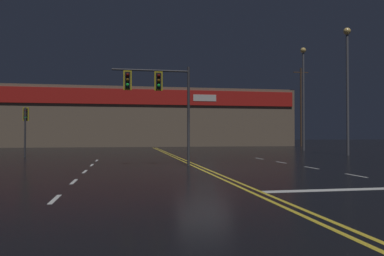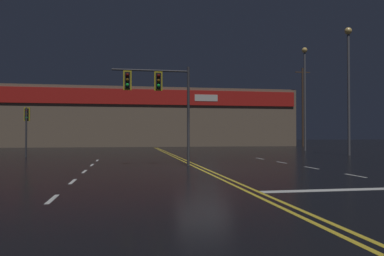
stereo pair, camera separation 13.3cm
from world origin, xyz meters
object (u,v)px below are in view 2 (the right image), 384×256
Objects in this scene: traffic_signal_corner_northwest at (27,121)px; streetlight_far_left at (349,74)px; traffic_signal_median at (157,90)px; streetlight_median_approach at (305,86)px.

streetlight_far_left is at bearing -4.80° from traffic_signal_corner_northwest.
streetlight_median_approach reaches higher than traffic_signal_median.
traffic_signal_corner_northwest is 26.58m from streetlight_median_approach.
streetlight_median_approach is at bearing 15.24° from traffic_signal_corner_northwest.
traffic_signal_median is 13.22m from traffic_signal_corner_northwest.
streetlight_median_approach is (16.57, 16.71, 2.76)m from traffic_signal_median.
streetlight_far_left reaches higher than traffic_signal_corner_northwest.
streetlight_far_left is at bearing -94.97° from streetlight_median_approach.
streetlight_median_approach is 1.05× the size of streetlight_far_left.
traffic_signal_median is 0.51× the size of streetlight_far_left.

